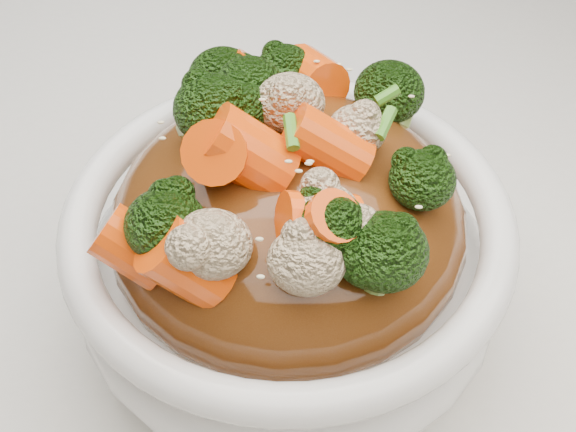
# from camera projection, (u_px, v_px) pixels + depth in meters

# --- Properties ---
(tablecloth) EXTENTS (1.20, 0.80, 0.04)m
(tablecloth) POSITION_uv_depth(u_px,v_px,m) (372.00, 293.00, 0.44)
(tablecloth) COLOR silver
(tablecloth) RESTS_ON dining_table
(bowl) EXTENTS (0.29, 0.29, 0.09)m
(bowl) POSITION_uv_depth(u_px,v_px,m) (288.00, 259.00, 0.37)
(bowl) COLOR white
(bowl) RESTS_ON tablecloth
(sauce_base) EXTENTS (0.23, 0.23, 0.10)m
(sauce_base) POSITION_uv_depth(u_px,v_px,m) (288.00, 220.00, 0.35)
(sauce_base) COLOR #532A0E
(sauce_base) RESTS_ON bowl
(carrots) EXTENTS (0.23, 0.23, 0.05)m
(carrots) POSITION_uv_depth(u_px,v_px,m) (288.00, 119.00, 0.30)
(carrots) COLOR #FF5108
(carrots) RESTS_ON sauce_base
(broccoli) EXTENTS (0.23, 0.23, 0.05)m
(broccoli) POSITION_uv_depth(u_px,v_px,m) (288.00, 121.00, 0.30)
(broccoli) COLOR black
(broccoli) RESTS_ON sauce_base
(cauliflower) EXTENTS (0.23, 0.23, 0.04)m
(cauliflower) POSITION_uv_depth(u_px,v_px,m) (288.00, 125.00, 0.30)
(cauliflower) COLOR beige
(cauliflower) RESTS_ON sauce_base
(scallions) EXTENTS (0.17, 0.17, 0.02)m
(scallions) POSITION_uv_depth(u_px,v_px,m) (288.00, 117.00, 0.30)
(scallions) COLOR #3F851E
(scallions) RESTS_ON sauce_base
(sesame_seeds) EXTENTS (0.21, 0.21, 0.01)m
(sesame_seeds) POSITION_uv_depth(u_px,v_px,m) (288.00, 117.00, 0.30)
(sesame_seeds) COLOR beige
(sesame_seeds) RESTS_ON sauce_base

